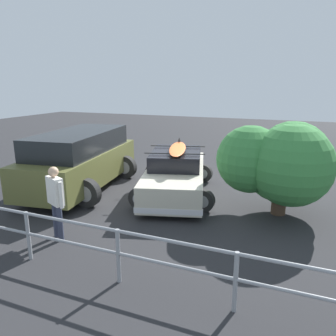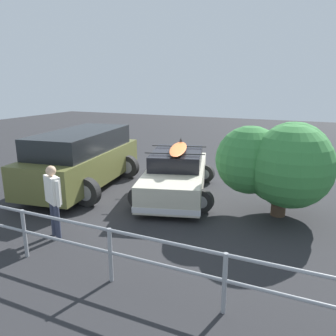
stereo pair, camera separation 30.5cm
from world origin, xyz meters
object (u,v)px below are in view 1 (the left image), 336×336
Objects in this scene: sedan_car at (176,174)px; suv_car at (81,159)px; person_bystander at (56,196)px; bush_near_left at (285,163)px.

suv_car is at bearing 11.59° from sedan_car.
bush_near_left is (-4.33, -3.18, 0.38)m from person_bystander.
suv_car is 3.49m from person_bystander.
person_bystander is 0.57× the size of bush_near_left.
bush_near_left is at bearing -143.74° from person_bystander.
suv_car reaches higher than person_bystander.
person_bystander is (1.30, 3.68, 0.34)m from sedan_car.
person_bystander reaches higher than sedan_car.
suv_car is at bearing 0.94° from bush_near_left.
sedan_car is at bearing -168.41° from suv_car.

